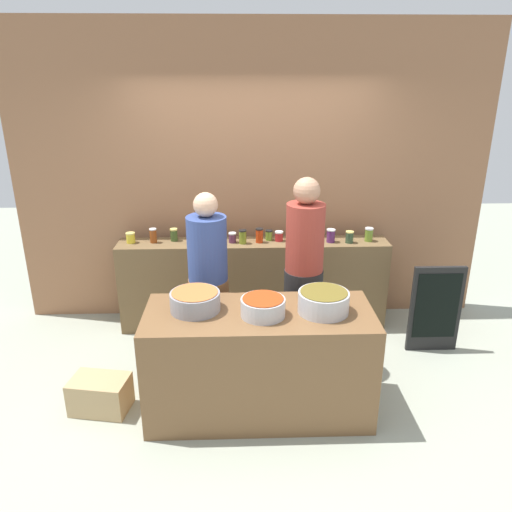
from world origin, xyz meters
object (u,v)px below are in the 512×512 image
preserve_jar_4 (210,238)px  preserve_jar_7 (259,235)px  preserve_jar_3 (194,239)px  cooking_pot_center (263,307)px  preserve_jar_0 (131,238)px  cook_in_cap (303,285)px  preserve_jar_6 (243,237)px  preserve_jar_10 (296,236)px  bread_crate (100,394)px  cook_with_tongs (209,295)px  preserve_jar_5 (232,238)px  chalkboard_sign (436,309)px  preserve_jar_2 (174,235)px  cooking_pot_right (323,302)px  cooking_pot_left (195,301)px  preserve_jar_9 (279,236)px  preserve_jar_1 (153,236)px  preserve_jar_11 (331,236)px  preserve_jar_13 (369,234)px  preserve_jar_8 (269,235)px  preserve_jar_12 (349,237)px

preserve_jar_4 → preserve_jar_7: (0.49, 0.05, 0.01)m
preserve_jar_3 → cooking_pot_center: preserve_jar_3 is taller
cooking_pot_center → preserve_jar_3: bearing=113.3°
preserve_jar_0 → cook_in_cap: size_ratio=0.06×
preserve_jar_6 → preserve_jar_10: bearing=6.8°
preserve_jar_4 → bread_crate: size_ratio=0.29×
cook_with_tongs → bread_crate: (-0.84, -0.52, -0.60)m
preserve_jar_5 → chalkboard_sign: preserve_jar_5 is taller
preserve_jar_3 → preserve_jar_4: (0.15, -0.02, 0.01)m
cook_in_cap → cooking_pot_center: bearing=-120.1°
preserve_jar_2 → cook_with_tongs: (0.39, -0.91, -0.25)m
preserve_jar_4 → preserve_jar_7: 0.49m
cooking_pot_right → cook_with_tongs: size_ratio=0.23×
preserve_jar_3 → cooking_pot_left: size_ratio=0.28×
preserve_jar_9 → cooking_pot_right: 1.45m
preserve_jar_1 → preserve_jar_11: size_ratio=1.08×
preserve_jar_0 → bread_crate: (-0.03, -1.39, -0.83)m
cooking_pot_center → cook_in_cap: bearing=59.9°
preserve_jar_3 → preserve_jar_9: bearing=4.1°
preserve_jar_11 → chalkboard_sign: bearing=-30.5°
preserve_jar_0 → preserve_jar_3: bearing=-5.2°
preserve_jar_3 → cook_with_tongs: (0.18, -0.81, -0.23)m
preserve_jar_9 → preserve_jar_3: bearing=-175.9°
preserve_jar_2 → cooking_pot_center: bearing=-61.7°
preserve_jar_9 → cook_in_cap: 0.85m
preserve_jar_5 → chalkboard_sign: bearing=-16.6°
preserve_jar_2 → cook_in_cap: cook_in_cap is taller
preserve_jar_2 → bread_crate: bearing=-107.5°
preserve_jar_9 → preserve_jar_13: preserve_jar_13 is taller
preserve_jar_9 → preserve_jar_11: size_ratio=0.76×
preserve_jar_1 → preserve_jar_9: (1.25, 0.00, -0.02)m
preserve_jar_9 → cook_with_tongs: 1.11m
preserve_jar_7 → preserve_jar_8: size_ratio=1.40×
preserve_jar_7 → preserve_jar_13: 1.09m
preserve_jar_6 → preserve_jar_12: 1.06m
preserve_jar_0 → preserve_jar_10: size_ratio=0.98×
preserve_jar_0 → cooking_pot_center: (1.24, -1.47, -0.05)m
bread_crate → chalkboard_sign: bearing=15.2°
preserve_jar_6 → preserve_jar_11: bearing=0.7°
preserve_jar_3 → preserve_jar_5: preserve_jar_3 is taller
preserve_jar_8 → chalkboard_sign: (1.53, -0.62, -0.54)m
preserve_jar_12 → bread_crate: (-2.19, -1.31, -0.84)m
preserve_jar_8 → cook_with_tongs: 1.08m
preserve_jar_2 → cook_in_cap: (1.20, -0.87, -0.19)m
preserve_jar_7 → preserve_jar_13: (1.09, 0.00, -0.00)m
preserve_jar_8 → preserve_jar_9: 0.10m
preserve_jar_5 → cook_with_tongs: 0.89m
bread_crate → chalkboard_sign: 3.05m
preserve_jar_0 → preserve_jar_11: 1.98m
cooking_pot_center → bread_crate: size_ratio=0.74×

